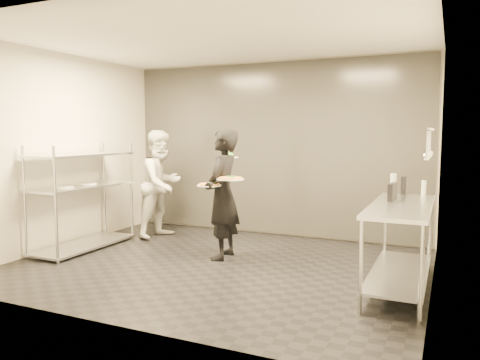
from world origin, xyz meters
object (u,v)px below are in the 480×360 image
at_px(waiter, 223,194).
at_px(salad_plate, 229,156).
at_px(bottle_clear, 424,188).
at_px(bottle_dark, 403,185).
at_px(pizza_plate_far, 230,178).
at_px(bottle_green, 393,184).
at_px(pizza_plate_near, 209,185).
at_px(prep_counter, 400,232).
at_px(pos_monitor, 392,192).
at_px(chef, 161,184).
at_px(pass_rack, 83,195).

xyz_separation_m(waiter, salad_plate, (-0.05, 0.31, 0.49)).
xyz_separation_m(bottle_clear, bottle_dark, (-0.23, 0.00, 0.02)).
xyz_separation_m(pizza_plate_far, bottle_clear, (2.23, 0.65, -0.08)).
relative_size(bottle_green, bottle_clear, 1.44).
distance_m(pizza_plate_near, salad_plate, 0.64).
xyz_separation_m(prep_counter, bottle_dark, (-0.06, 0.80, 0.40)).
xyz_separation_m(waiter, bottle_green, (2.11, 0.33, 0.19)).
distance_m(pizza_plate_near, bottle_dark, 2.39).
xyz_separation_m(pizza_plate_near, pos_monitor, (2.22, 0.12, 0.01)).
xyz_separation_m(salad_plate, bottle_clear, (2.49, 0.15, -0.34)).
distance_m(chef, salad_plate, 1.57).
xyz_separation_m(prep_counter, pos_monitor, (-0.12, 0.23, 0.39)).
xyz_separation_m(pizza_plate_far, bottle_green, (1.90, 0.52, -0.04)).
bearing_deg(salad_plate, chef, 162.49).
xyz_separation_m(waiter, pizza_plate_near, (-0.08, -0.23, 0.15)).
bearing_deg(pizza_plate_far, bottle_clear, 16.25).
xyz_separation_m(pos_monitor, bottle_dark, (0.06, 0.57, 0.01)).
height_order(chef, bottle_green, chef).
distance_m(waiter, chef, 1.65).
bearing_deg(pizza_plate_far, pizza_plate_near, -172.12).
distance_m(pass_rack, pizza_plate_far, 2.30).
bearing_deg(prep_counter, pizza_plate_near, 177.30).
xyz_separation_m(prep_counter, chef, (-3.73, 1.10, 0.22)).
bearing_deg(salad_plate, pizza_plate_far, -63.27).
distance_m(pass_rack, salad_plate, 2.20).
relative_size(pizza_plate_far, bottle_green, 1.33).
bearing_deg(pizza_plate_far, pos_monitor, 2.31).
relative_size(pizza_plate_far, salad_plate, 1.39).
xyz_separation_m(chef, bottle_green, (3.57, -0.43, 0.20)).
height_order(chef, salad_plate, chef).
distance_m(pizza_plate_near, pizza_plate_far, 0.30).
bearing_deg(chef, bottle_green, -87.96).
relative_size(bottle_green, bottle_dark, 1.19).
bearing_deg(pizza_plate_far, chef, 150.34).
bearing_deg(prep_counter, waiter, 171.40).
height_order(bottle_green, bottle_clear, bottle_green).
height_order(chef, pizza_plate_far, chef).
bearing_deg(pos_monitor, salad_plate, 173.00).
height_order(bottle_green, bottle_dark, bottle_green).
height_order(waiter, bottle_dark, waiter).
bearing_deg(waiter, bottle_dark, 96.08).
relative_size(pass_rack, bottle_clear, 8.77).
height_order(pizza_plate_far, bottle_clear, pizza_plate_far).
bearing_deg(pizza_plate_near, chef, 144.56).
height_order(waiter, bottle_clear, waiter).
relative_size(prep_counter, pizza_plate_near, 5.90).
distance_m(prep_counter, bottle_dark, 0.90).
relative_size(pass_rack, pos_monitor, 5.93).
relative_size(chef, salad_plate, 6.79).
xyz_separation_m(pizza_plate_far, bottle_dark, (2.00, 0.65, -0.06)).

